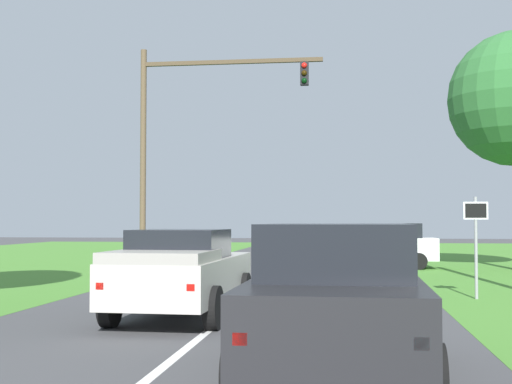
{
  "coord_description": "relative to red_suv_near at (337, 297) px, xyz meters",
  "views": [
    {
      "loc": [
        2.44,
        -4.24,
        1.97
      ],
      "look_at": [
        -0.25,
        16.47,
        2.83
      ],
      "focal_mm": 48.64,
      "sensor_mm": 36.0,
      "label": 1
    }
  ],
  "objects": [
    {
      "name": "traffic_light",
      "position": [
        -6.2,
        18.04,
        4.74
      ],
      "size": [
        7.31,
        0.4,
        8.84
      ],
      "color": "brown",
      "rests_on": "ground_plane"
    },
    {
      "name": "ground_plane",
      "position": [
        -2.32,
        7.49,
        -1.01
      ],
      "size": [
        120.0,
        120.0,
        0.0
      ],
      "primitive_type": "plane",
      "color": "#424244"
    },
    {
      "name": "pickup_truck_lead",
      "position": [
        -3.18,
        4.95,
        -0.07
      ],
      "size": [
        2.3,
        5.04,
        1.79
      ],
      "color": "#B7B2A8",
      "rests_on": "ground_plane"
    },
    {
      "name": "crossing_suv_far",
      "position": [
        1.71,
        20.37,
        -0.04
      ],
      "size": [
        4.28,
        2.06,
        1.85
      ],
      "color": "silver",
      "rests_on": "ground_plane"
    },
    {
      "name": "keep_moving_sign",
      "position": [
        3.35,
        9.17,
        0.63
      ],
      "size": [
        0.6,
        0.09,
        2.56
      ],
      "color": "gray",
      "rests_on": "ground_plane"
    },
    {
      "name": "red_suv_near",
      "position": [
        0.0,
        0.0,
        0.0
      ],
      "size": [
        2.34,
        4.6,
        1.93
      ],
      "color": "black",
      "rests_on": "ground_plane"
    }
  ]
}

